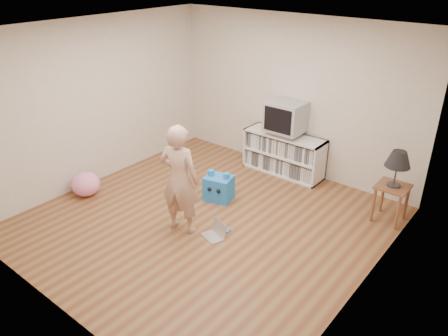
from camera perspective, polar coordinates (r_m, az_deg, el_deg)
name	(u,v)px	position (r m, az deg, el deg)	size (l,w,h in m)	color
ground	(205,221)	(6.23, -2.45, -6.94)	(4.50, 4.50, 0.00)	brown
walls	(203,136)	(5.63, -2.70, 4.24)	(4.52, 4.52, 2.60)	silver
ceiling	(201,31)	(5.29, -3.00, 17.44)	(4.50, 4.50, 0.01)	white
media_unit	(284,153)	(7.51, 7.88, 1.92)	(1.40, 0.45, 0.70)	white
dvd_deck	(285,132)	(7.35, 8.00, 4.62)	(0.45, 0.35, 0.07)	gray
crt_tv	(286,116)	(7.25, 8.12, 6.71)	(0.60, 0.53, 0.50)	#9B9BA0
side_table	(392,194)	(6.47, 21.06, -3.21)	(0.42, 0.42, 0.55)	brown
table_lamp	(398,160)	(6.25, 21.82, 1.00)	(0.34, 0.34, 0.52)	#333333
person	(180,180)	(5.70, -5.80, -1.53)	(0.56, 0.36, 1.52)	tan
laptop	(216,232)	(5.89, -1.06, -8.41)	(0.36, 0.32, 0.21)	silver
playing_cards	(227,231)	(6.00, 0.46, -8.21)	(0.07, 0.09, 0.02)	#4461B6
plush_blue	(219,188)	(6.66, -0.71, -2.58)	(0.47, 0.41, 0.47)	blue
plush_pink	(86,184)	(7.12, -17.61, -2.01)	(0.44, 0.44, 0.37)	pink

